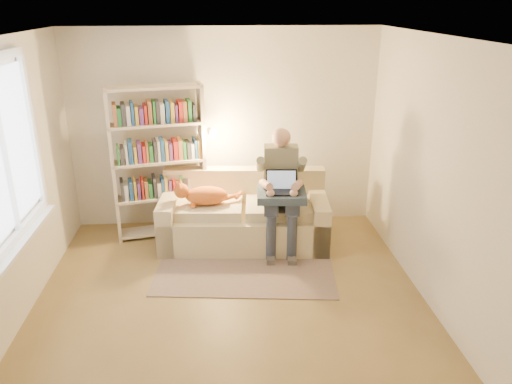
{
  "coord_description": "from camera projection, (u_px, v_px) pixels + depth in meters",
  "views": [
    {
      "loc": [
        -0.09,
        -4.16,
        2.9
      ],
      "look_at": [
        0.32,
        1.0,
        0.9
      ],
      "focal_mm": 35.0,
      "sensor_mm": 36.0,
      "label": 1
    }
  ],
  "objects": [
    {
      "name": "floor",
      "position": [
        232.0,
        314.0,
        4.92
      ],
      "size": [
        4.5,
        4.5,
        0.0
      ],
      "primitive_type": "plane",
      "color": "olive",
      "rests_on": "ground"
    },
    {
      "name": "ceiling",
      "position": [
        226.0,
        39.0,
        3.98
      ],
      "size": [
        4.0,
        4.5,
        0.02
      ],
      "primitive_type": "cube",
      "color": "white",
      "rests_on": "wall_back"
    },
    {
      "name": "wall_right",
      "position": [
        446.0,
        185.0,
        4.6
      ],
      "size": [
        0.02,
        4.5,
        2.6
      ],
      "primitive_type": "cube",
      "color": "silver",
      "rests_on": "floor"
    },
    {
      "name": "wall_back",
      "position": [
        224.0,
        130.0,
        6.54
      ],
      "size": [
        4.0,
        0.02,
        2.6
      ],
      "primitive_type": "cube",
      "color": "silver",
      "rests_on": "floor"
    },
    {
      "name": "wall_front",
      "position": [
        242.0,
        361.0,
        2.36
      ],
      "size": [
        4.0,
        0.02,
        2.6
      ],
      "primitive_type": "cube",
      "color": "silver",
      "rests_on": "floor"
    },
    {
      "name": "window",
      "position": [
        11.0,
        181.0,
        4.47
      ],
      "size": [
        0.12,
        1.52,
        1.69
      ],
      "color": "white",
      "rests_on": "wall_left"
    },
    {
      "name": "sofa",
      "position": [
        244.0,
        218.0,
        6.3
      ],
      "size": [
        2.13,
        1.09,
        0.88
      ],
      "rotation": [
        0.0,
        0.0,
        -0.08
      ],
      "color": "beige",
      "rests_on": "floor"
    },
    {
      "name": "person",
      "position": [
        281.0,
        184.0,
        5.97
      ],
      "size": [
        0.46,
        0.69,
        1.49
      ],
      "rotation": [
        0.0,
        0.0,
        -0.08
      ],
      "color": "gray",
      "rests_on": "sofa"
    },
    {
      "name": "cat",
      "position": [
        202.0,
        195.0,
        6.05
      ],
      "size": [
        0.79,
        0.31,
        0.29
      ],
      "rotation": [
        0.0,
        0.0,
        -0.08
      ],
      "color": "orange",
      "rests_on": "sofa"
    },
    {
      "name": "blanket",
      "position": [
        282.0,
        195.0,
        5.87
      ],
      "size": [
        0.61,
        0.51,
        0.09
      ],
      "primitive_type": "cube",
      "rotation": [
        0.0,
        0.0,
        -0.08
      ],
      "color": "#2C3C4E",
      "rests_on": "person"
    },
    {
      "name": "laptop",
      "position": [
        282.0,
        186.0,
        5.84
      ],
      "size": [
        0.39,
        0.33,
        0.32
      ],
      "rotation": [
        0.0,
        0.0,
        -0.08
      ],
      "color": "black",
      "rests_on": "blanket"
    },
    {
      "name": "bookshelf",
      "position": [
        159.0,
        155.0,
        6.24
      ],
      "size": [
        1.33,
        0.53,
        1.95
      ],
      "rotation": [
        0.0,
        0.0,
        0.21
      ],
      "color": "beige",
      "rests_on": "floor"
    },
    {
      "name": "rug",
      "position": [
        245.0,
        269.0,
        5.72
      ],
      "size": [
        2.13,
        1.4,
        0.01
      ],
      "primitive_type": "cube",
      "rotation": [
        0.0,
        0.0,
        -0.11
      ],
      "color": "#826C5F",
      "rests_on": "floor"
    }
  ]
}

